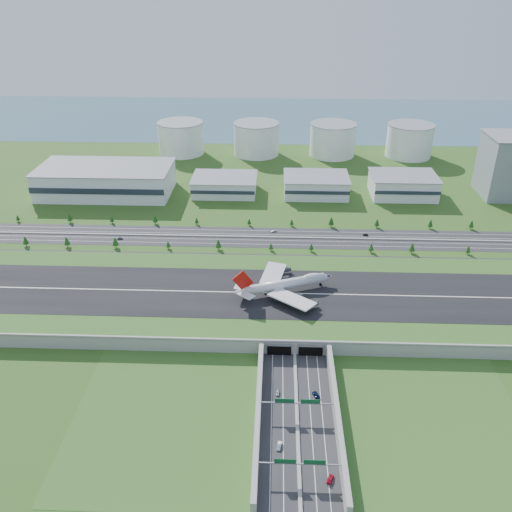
{
  "coord_description": "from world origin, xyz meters",
  "views": [
    {
      "loc": [
        -11.75,
        -285.96,
        186.35
      ],
      "look_at": [
        -24.49,
        35.0,
        15.37
      ],
      "focal_mm": 38.0,
      "sensor_mm": 36.0,
      "label": 1
    }
  ],
  "objects_px": {
    "car_0": "(278,393)",
    "car_1": "(279,446)",
    "car_4": "(120,238)",
    "car_7": "(273,231)",
    "office_tower": "(510,166)",
    "fuel_tank_a": "(181,138)",
    "boeing_747": "(284,284)",
    "car_3": "(330,479)",
    "car_5": "(365,235)",
    "car_2": "(316,395)"
  },
  "relations": [
    {
      "from": "office_tower",
      "to": "fuel_tank_a",
      "type": "height_order",
      "value": "office_tower"
    },
    {
      "from": "office_tower",
      "to": "car_4",
      "type": "xyz_separation_m",
      "value": [
        -332.53,
        -107.63,
        -26.62
      ]
    },
    {
      "from": "car_4",
      "to": "car_7",
      "type": "relative_size",
      "value": 0.92
    },
    {
      "from": "car_2",
      "to": "car_5",
      "type": "height_order",
      "value": "car_2"
    },
    {
      "from": "car_0",
      "to": "car_5",
      "type": "relative_size",
      "value": 0.95
    },
    {
      "from": "car_1",
      "to": "car_2",
      "type": "height_order",
      "value": "car_1"
    },
    {
      "from": "car_2",
      "to": "car_3",
      "type": "xyz_separation_m",
      "value": [
        2.93,
        -49.63,
        0.03
      ]
    },
    {
      "from": "car_3",
      "to": "car_7",
      "type": "xyz_separation_m",
      "value": [
        -25.98,
        237.05,
        -0.08
      ]
    },
    {
      "from": "car_3",
      "to": "car_7",
      "type": "height_order",
      "value": "car_3"
    },
    {
      "from": "car_2",
      "to": "car_3",
      "type": "bearing_deg",
      "value": 71.81
    },
    {
      "from": "car_7",
      "to": "fuel_tank_a",
      "type": "bearing_deg",
      "value": -176.31
    },
    {
      "from": "boeing_747",
      "to": "car_2",
      "type": "xyz_separation_m",
      "value": [
        15.42,
        -83.53,
        -12.92
      ]
    },
    {
      "from": "car_2",
      "to": "car_4",
      "type": "bearing_deg",
      "value": -71.52
    },
    {
      "from": "car_0",
      "to": "car_1",
      "type": "xyz_separation_m",
      "value": [
        0.67,
        -33.68,
        0.14
      ]
    },
    {
      "from": "fuel_tank_a",
      "to": "car_2",
      "type": "distance_m",
      "value": 413.21
    },
    {
      "from": "office_tower",
      "to": "car_3",
      "type": "relative_size",
      "value": 10.17
    },
    {
      "from": "office_tower",
      "to": "car_4",
      "type": "relative_size",
      "value": 12.32
    },
    {
      "from": "car_0",
      "to": "car_2",
      "type": "bearing_deg",
      "value": 1.66
    },
    {
      "from": "car_3",
      "to": "office_tower",
      "type": "bearing_deg",
      "value": -98.9
    },
    {
      "from": "car_5",
      "to": "boeing_747",
      "type": "bearing_deg",
      "value": -38.72
    },
    {
      "from": "car_1",
      "to": "car_7",
      "type": "xyz_separation_m",
      "value": [
        -4.96,
        220.47,
        -0.11
      ]
    },
    {
      "from": "car_4",
      "to": "car_5",
      "type": "height_order",
      "value": "car_4"
    },
    {
      "from": "boeing_747",
      "to": "car_1",
      "type": "distance_m",
      "value": 117.32
    },
    {
      "from": "car_2",
      "to": "fuel_tank_a",
      "type": "bearing_deg",
      "value": -93.24
    },
    {
      "from": "car_2",
      "to": "car_1",
      "type": "bearing_deg",
      "value": 39.73
    },
    {
      "from": "boeing_747",
      "to": "car_7",
      "type": "bearing_deg",
      "value": 73.21
    },
    {
      "from": "car_4",
      "to": "car_7",
      "type": "xyz_separation_m",
      "value": [
        119.23,
        18.1,
        -0.06
      ]
    },
    {
      "from": "car_2",
      "to": "car_5",
      "type": "bearing_deg",
      "value": -126.65
    },
    {
      "from": "boeing_747",
      "to": "car_3",
      "type": "distance_m",
      "value": 135.03
    },
    {
      "from": "fuel_tank_a",
      "to": "car_0",
      "type": "xyz_separation_m",
      "value": [
        110.98,
        -391.32,
        -16.71
      ]
    },
    {
      "from": "car_5",
      "to": "car_7",
      "type": "bearing_deg",
      "value": -98.94
    },
    {
      "from": "car_1",
      "to": "car_3",
      "type": "relative_size",
      "value": 0.91
    },
    {
      "from": "office_tower",
      "to": "boeing_747",
      "type": "bearing_deg",
      "value": -136.76
    },
    {
      "from": "car_0",
      "to": "car_3",
      "type": "relative_size",
      "value": 0.73
    },
    {
      "from": "car_5",
      "to": "car_1",
      "type": "bearing_deg",
      "value": -23.04
    },
    {
      "from": "fuel_tank_a",
      "to": "car_3",
      "type": "height_order",
      "value": "fuel_tank_a"
    },
    {
      "from": "car_0",
      "to": "car_1",
      "type": "bearing_deg",
      "value": -85.25
    },
    {
      "from": "car_0",
      "to": "office_tower",
      "type": "bearing_deg",
      "value": 56.5
    },
    {
      "from": "car_0",
      "to": "car_2",
      "type": "height_order",
      "value": "car_2"
    },
    {
      "from": "boeing_747",
      "to": "car_3",
      "type": "relative_size",
      "value": 11.62
    },
    {
      "from": "car_0",
      "to": "car_4",
      "type": "relative_size",
      "value": 0.88
    },
    {
      "from": "car_5",
      "to": "fuel_tank_a",
      "type": "bearing_deg",
      "value": -145.05
    },
    {
      "from": "fuel_tank_a",
      "to": "car_2",
      "type": "relative_size",
      "value": 9.2
    },
    {
      "from": "car_2",
      "to": "car_4",
      "type": "height_order",
      "value": "car_4"
    },
    {
      "from": "car_1",
      "to": "fuel_tank_a",
      "type": "bearing_deg",
      "value": 116.03
    },
    {
      "from": "car_1",
      "to": "car_2",
      "type": "bearing_deg",
      "value": 72.61
    },
    {
      "from": "car_0",
      "to": "car_5",
      "type": "bearing_deg",
      "value": 73.13
    },
    {
      "from": "office_tower",
      "to": "fuel_tank_a",
      "type": "relative_size",
      "value": 1.1
    },
    {
      "from": "office_tower",
      "to": "fuel_tank_a",
      "type": "xyz_separation_m",
      "value": [
        -320.0,
        115.0,
        -10.0
      ]
    },
    {
      "from": "car_7",
      "to": "car_4",
      "type": "bearing_deg",
      "value": -105.23
    }
  ]
}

